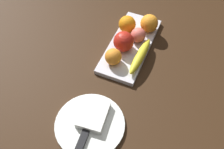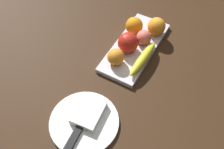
{
  "view_description": "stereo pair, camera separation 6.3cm",
  "coord_description": "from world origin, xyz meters",
  "px_view_note": "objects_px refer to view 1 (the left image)",
  "views": [
    {
      "loc": [
        -0.71,
        -0.24,
        0.8
      ],
      "look_at": [
        -0.2,
        -0.03,
        0.05
      ],
      "focal_mm": 41.25,
      "sensor_mm": 36.0,
      "label": 1
    },
    {
      "loc": [
        -0.69,
        -0.3,
        0.8
      ],
      "look_at": [
        -0.2,
        -0.03,
        0.05
      ],
      "focal_mm": 41.25,
      "sensor_mm": 36.0,
      "label": 2
    }
  ],
  "objects_px": {
    "orange_near_apple": "(149,23)",
    "folded_napkin": "(93,115)",
    "orange_center": "(112,56)",
    "knife": "(83,138)",
    "apple": "(124,41)",
    "fruit_tray": "(130,46)",
    "peach": "(138,35)",
    "orange_near_banana": "(127,24)",
    "banana": "(140,56)",
    "dinner_plate": "(90,125)"
  },
  "relations": [
    {
      "from": "orange_near_apple",
      "to": "orange_center",
      "type": "relative_size",
      "value": 1.16
    },
    {
      "from": "orange_center",
      "to": "banana",
      "type": "bearing_deg",
      "value": -59.49
    },
    {
      "from": "banana",
      "to": "knife",
      "type": "distance_m",
      "value": 0.39
    },
    {
      "from": "apple",
      "to": "orange_near_apple",
      "type": "height_order",
      "value": "apple"
    },
    {
      "from": "orange_center",
      "to": "dinner_plate",
      "type": "height_order",
      "value": "orange_center"
    },
    {
      "from": "orange_near_banana",
      "to": "dinner_plate",
      "type": "height_order",
      "value": "orange_near_banana"
    },
    {
      "from": "fruit_tray",
      "to": "apple",
      "type": "height_order",
      "value": "apple"
    },
    {
      "from": "fruit_tray",
      "to": "orange_near_banana",
      "type": "xyz_separation_m",
      "value": [
        0.07,
        0.04,
        0.05
      ]
    },
    {
      "from": "apple",
      "to": "orange_near_banana",
      "type": "bearing_deg",
      "value": 12.79
    },
    {
      "from": "fruit_tray",
      "to": "knife",
      "type": "height_order",
      "value": "knife"
    },
    {
      "from": "orange_near_banana",
      "to": "orange_center",
      "type": "xyz_separation_m",
      "value": [
        -0.19,
        -0.01,
        -0.0
      ]
    },
    {
      "from": "dinner_plate",
      "to": "fruit_tray",
      "type": "bearing_deg",
      "value": -0.0
    },
    {
      "from": "orange_near_banana",
      "to": "folded_napkin",
      "type": "height_order",
      "value": "orange_near_banana"
    },
    {
      "from": "orange_near_banana",
      "to": "peach",
      "type": "relative_size",
      "value": 1.19
    },
    {
      "from": "orange_near_banana",
      "to": "banana",
      "type": "bearing_deg",
      "value": -141.2
    },
    {
      "from": "banana",
      "to": "knife",
      "type": "relative_size",
      "value": 1.09
    },
    {
      "from": "fruit_tray",
      "to": "dinner_plate",
      "type": "height_order",
      "value": "fruit_tray"
    },
    {
      "from": "banana",
      "to": "dinner_plate",
      "type": "distance_m",
      "value": 0.34
    },
    {
      "from": "orange_center",
      "to": "peach",
      "type": "distance_m",
      "value": 0.16
    },
    {
      "from": "knife",
      "to": "orange_near_apple",
      "type": "bearing_deg",
      "value": -9.33
    },
    {
      "from": "peach",
      "to": "knife",
      "type": "bearing_deg",
      "value": 177.92
    },
    {
      "from": "orange_near_banana",
      "to": "dinner_plate",
      "type": "xyz_separation_m",
      "value": [
        -0.46,
        -0.04,
        -0.05
      ]
    },
    {
      "from": "orange_center",
      "to": "knife",
      "type": "relative_size",
      "value": 0.36
    },
    {
      "from": "knife",
      "to": "apple",
      "type": "bearing_deg",
      "value": -2.28
    },
    {
      "from": "orange_near_banana",
      "to": "knife",
      "type": "xyz_separation_m",
      "value": [
        -0.52,
        -0.05,
        -0.04
      ]
    },
    {
      "from": "apple",
      "to": "fruit_tray",
      "type": "bearing_deg",
      "value": -28.61
    },
    {
      "from": "folded_napkin",
      "to": "orange_near_banana",
      "type": "bearing_deg",
      "value": 5.47
    },
    {
      "from": "fruit_tray",
      "to": "apple",
      "type": "bearing_deg",
      "value": 151.39
    },
    {
      "from": "fruit_tray",
      "to": "apple",
      "type": "relative_size",
      "value": 4.54
    },
    {
      "from": "folded_napkin",
      "to": "fruit_tray",
      "type": "bearing_deg",
      "value": -0.0
    },
    {
      "from": "dinner_plate",
      "to": "knife",
      "type": "distance_m",
      "value": 0.06
    },
    {
      "from": "banana",
      "to": "orange_near_banana",
      "type": "distance_m",
      "value": 0.17
    },
    {
      "from": "fruit_tray",
      "to": "banana",
      "type": "relative_size",
      "value": 1.89
    },
    {
      "from": "banana",
      "to": "orange_near_banana",
      "type": "xyz_separation_m",
      "value": [
        0.13,
        0.1,
        0.02
      ]
    },
    {
      "from": "apple",
      "to": "peach",
      "type": "bearing_deg",
      "value": -30.29
    },
    {
      "from": "fruit_tray",
      "to": "orange_near_apple",
      "type": "distance_m",
      "value": 0.13
    },
    {
      "from": "knife",
      "to": "dinner_plate",
      "type": "bearing_deg",
      "value": -0.9
    },
    {
      "from": "orange_center",
      "to": "orange_near_apple",
      "type": "bearing_deg",
      "value": -18.49
    },
    {
      "from": "banana",
      "to": "orange_near_banana",
      "type": "bearing_deg",
      "value": -138.42
    },
    {
      "from": "banana",
      "to": "orange_near_apple",
      "type": "distance_m",
      "value": 0.17
    },
    {
      "from": "orange_near_banana",
      "to": "fruit_tray",
      "type": "bearing_deg",
      "value": -150.24
    },
    {
      "from": "orange_near_apple",
      "to": "folded_napkin",
      "type": "height_order",
      "value": "orange_near_apple"
    },
    {
      "from": "orange_center",
      "to": "dinner_plate",
      "type": "distance_m",
      "value": 0.28
    },
    {
      "from": "orange_near_apple",
      "to": "peach",
      "type": "height_order",
      "value": "orange_near_apple"
    },
    {
      "from": "fruit_tray",
      "to": "knife",
      "type": "relative_size",
      "value": 2.07
    },
    {
      "from": "dinner_plate",
      "to": "folded_napkin",
      "type": "distance_m",
      "value": 0.03
    },
    {
      "from": "fruit_tray",
      "to": "orange_near_apple",
      "type": "relative_size",
      "value": 4.94
    },
    {
      "from": "peach",
      "to": "folded_napkin",
      "type": "relative_size",
      "value": 0.53
    },
    {
      "from": "orange_near_apple",
      "to": "peach",
      "type": "distance_m",
      "value": 0.08
    },
    {
      "from": "fruit_tray",
      "to": "orange_near_apple",
      "type": "height_order",
      "value": "orange_near_apple"
    }
  ]
}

